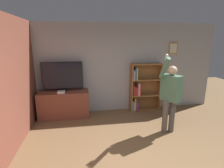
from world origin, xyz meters
TOP-DOWN VIEW (x-y plane):
  - wall_back at (0.01, 3.00)m, footprint 6.56×0.09m
  - wall_side_brick at (-2.31, 1.48)m, footprint 0.06×4.57m
  - tv_ledge at (-1.48, 2.68)m, footprint 1.42×0.54m
  - television at (-1.48, 2.75)m, footprint 1.14×0.22m
  - game_console at (-1.52, 2.55)m, footprint 0.20×0.18m
  - remote_loose at (-1.54, 2.50)m, footprint 0.09×0.14m
  - bookshelf at (0.91, 2.82)m, footprint 0.97×0.28m
  - person at (1.10, 1.38)m, footprint 0.60×0.56m

SIDE VIEW (x-z plane):
  - tv_ledge at x=-1.48m, z-range 0.00..0.77m
  - bookshelf at x=0.91m, z-range -0.03..1.47m
  - remote_loose at x=-1.54m, z-range 0.77..0.79m
  - game_console at x=-1.52m, z-range 0.77..0.82m
  - person at x=1.10m, z-range 0.03..1.95m
  - television at x=-1.48m, z-range 0.78..1.63m
  - wall_side_brick at x=-2.31m, z-range 0.00..2.70m
  - wall_back at x=0.01m, z-range 0.00..2.70m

